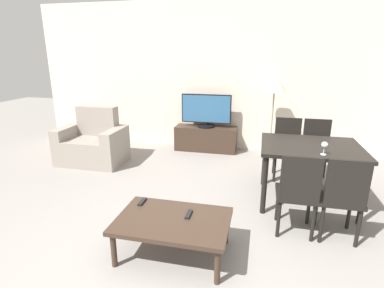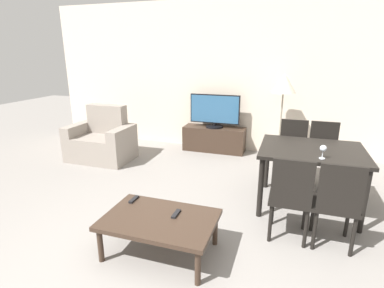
{
  "view_description": "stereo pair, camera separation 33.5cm",
  "coord_description": "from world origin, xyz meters",
  "views": [
    {
      "loc": [
        0.58,
        -1.64,
        1.78
      ],
      "look_at": [
        -0.26,
        1.97,
        0.65
      ],
      "focal_mm": 28.0,
      "sensor_mm": 36.0,
      "label": 1
    },
    {
      "loc": [
        0.91,
        -1.55,
        1.78
      ],
      "look_at": [
        -0.26,
        1.97,
        0.65
      ],
      "focal_mm": 28.0,
      "sensor_mm": 36.0,
      "label": 2
    }
  ],
  "objects": [
    {
      "name": "wall_back",
      "position": [
        0.0,
        3.97,
        1.35
      ],
      "size": [
        7.6,
        0.06,
        2.7
      ],
      "color": "beige",
      "rests_on": "ground_plane"
    },
    {
      "name": "armchair",
      "position": [
        -2.14,
        2.66,
        0.32
      ],
      "size": [
        1.05,
        0.7,
        0.92
      ],
      "color": "gray",
      "rests_on": "ground_plane"
    },
    {
      "name": "tv_stand",
      "position": [
        -0.41,
        3.71,
        0.23
      ],
      "size": [
        1.14,
        0.37,
        0.46
      ],
      "color": "#38281E",
      "rests_on": "ground_plane"
    },
    {
      "name": "tv",
      "position": [
        -0.41,
        3.71,
        0.76
      ],
      "size": [
        0.92,
        0.32,
        0.61
      ],
      "color": "black",
      "rests_on": "tv_stand"
    },
    {
      "name": "coffee_table",
      "position": [
        -0.12,
        0.62,
        0.32
      ],
      "size": [
        1.01,
        0.67,
        0.36
      ],
      "color": "#38281E",
      "rests_on": "ground_plane"
    },
    {
      "name": "dining_table",
      "position": [
        1.19,
        1.97,
        0.65
      ],
      "size": [
        1.15,
        0.93,
        0.74
      ],
      "color": "black",
      "rests_on": "ground_plane"
    },
    {
      "name": "dining_chair_near",
      "position": [
        0.98,
        1.2,
        0.49
      ],
      "size": [
        0.4,
        0.4,
        0.88
      ],
      "color": "black",
      "rests_on": "ground_plane"
    },
    {
      "name": "dining_chair_far",
      "position": [
        1.39,
        2.75,
        0.49
      ],
      "size": [
        0.4,
        0.4,
        0.88
      ],
      "color": "black",
      "rests_on": "ground_plane"
    },
    {
      "name": "dining_chair_near_right",
      "position": [
        1.39,
        1.2,
        0.49
      ],
      "size": [
        0.4,
        0.4,
        0.88
      ],
      "color": "black",
      "rests_on": "ground_plane"
    },
    {
      "name": "dining_chair_far_left",
      "position": [
        0.98,
        2.75,
        0.49
      ],
      "size": [
        0.4,
        0.4,
        0.88
      ],
      "color": "black",
      "rests_on": "ground_plane"
    },
    {
      "name": "floor_lamp",
      "position": [
        0.77,
        3.55,
        1.27
      ],
      "size": [
        0.39,
        0.39,
        1.47
      ],
      "color": "gray",
      "rests_on": "ground_plane"
    },
    {
      "name": "remote_primary",
      "position": [
        0.0,
        0.71,
        0.37
      ],
      "size": [
        0.04,
        0.15,
        0.02
      ],
      "color": "black",
      "rests_on": "coffee_table"
    },
    {
      "name": "remote_secondary",
      "position": [
        -0.51,
        0.84,
        0.37
      ],
      "size": [
        0.04,
        0.15,
        0.02
      ],
      "color": "black",
      "rests_on": "coffee_table"
    },
    {
      "name": "wine_glass_left",
      "position": [
        1.26,
        1.63,
        0.84
      ],
      "size": [
        0.07,
        0.07,
        0.15
      ],
      "color": "silver",
      "rests_on": "dining_table"
    }
  ]
}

